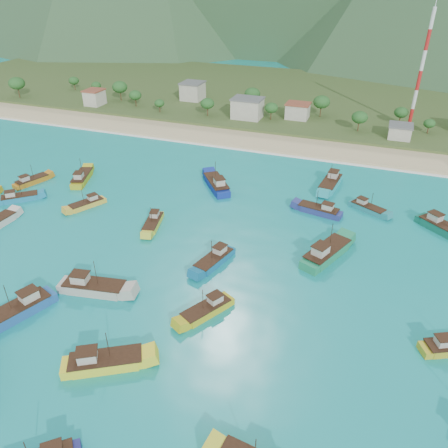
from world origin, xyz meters
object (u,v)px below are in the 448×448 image
(boat_12, at_px, (82,178))
(boat_24, at_px, (442,228))
(boat_1, at_px, (93,288))
(boat_22, at_px, (214,260))
(radio_tower, at_px, (421,71))
(boat_5, at_px, (330,184))
(boat_8, at_px, (367,208))
(boat_29, at_px, (217,185))
(boat_7, at_px, (104,362))
(boat_2, at_px, (18,311))
(boat_21, at_px, (87,204))
(boat_31, at_px, (32,181))
(boat_25, at_px, (326,253))
(boat_28, at_px, (207,310))
(boat_17, at_px, (19,198))
(boat_9, at_px, (153,223))
(boat_6, at_px, (319,211))

(boat_12, relative_size, boat_24, 1.04)
(boat_1, xyz_separation_m, boat_22, (17.44, 15.81, -0.21))
(radio_tower, bearing_deg, boat_5, -108.92)
(boat_5, relative_size, boat_8, 1.35)
(boat_29, bearing_deg, boat_7, -122.01)
(boat_2, xyz_separation_m, boat_29, (13.82, 57.91, 0.05))
(boat_21, relative_size, boat_31, 0.94)
(boat_31, bearing_deg, radio_tower, 59.72)
(boat_25, relative_size, boat_29, 1.11)
(boat_29, bearing_deg, boat_5, -16.43)
(radio_tower, bearing_deg, boat_24, -84.16)
(boat_29, bearing_deg, boat_21, -179.18)
(boat_5, relative_size, boat_29, 1.01)
(boat_8, xyz_separation_m, boat_28, (-22.90, -47.32, 0.08))
(boat_24, bearing_deg, boat_12, -46.78)
(radio_tower, height_order, boat_2, radio_tower)
(radio_tower, height_order, boat_24, radio_tower)
(boat_7, xyz_separation_m, boat_22, (5.75, 29.99, -0.15))
(boat_29, bearing_deg, boat_25, -72.55)
(boat_12, relative_size, boat_29, 0.94)
(boat_22, xyz_separation_m, boat_24, (43.36, 28.98, 0.16))
(boat_21, bearing_deg, boat_12, -22.63)
(boat_12, distance_m, boat_21, 16.02)
(boat_2, xyz_separation_m, boat_21, (-12.47, 36.98, -0.35))
(boat_21, distance_m, boat_25, 58.93)
(boat_29, bearing_deg, boat_8, -36.43)
(boat_5, distance_m, boat_28, 58.88)
(boat_5, xyz_separation_m, boat_7, (-22.29, -73.51, -0.06))
(boat_21, distance_m, boat_24, 83.47)
(boat_7, height_order, boat_31, boat_7)
(boat_17, height_order, boat_29, boat_29)
(boat_22, bearing_deg, boat_9, -10.26)
(boat_2, bearing_deg, boat_8, -111.06)
(radio_tower, relative_size, boat_9, 3.91)
(boat_1, bearing_deg, boat_31, -137.73)
(boat_17, bearing_deg, boat_22, 39.87)
(boat_7, xyz_separation_m, boat_12, (-42.81, 53.75, -0.06))
(boat_5, bearing_deg, boat_17, 32.16)
(boat_31, bearing_deg, boat_8, 29.25)
(boat_6, distance_m, boat_22, 32.27)
(boat_17, bearing_deg, boat_21, 58.08)
(boat_8, distance_m, boat_17, 87.05)
(boat_21, height_order, boat_28, boat_28)
(boat_21, height_order, boat_29, boat_29)
(radio_tower, distance_m, boat_24, 74.62)
(boat_7, bearing_deg, boat_12, -171.76)
(boat_28, bearing_deg, boat_12, -6.55)
(boat_21, height_order, boat_24, boat_24)
(boat_12, xyz_separation_m, boat_25, (69.20, -14.04, 0.24))
(boat_8, xyz_separation_m, boat_17, (-83.41, -24.91, 0.05))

